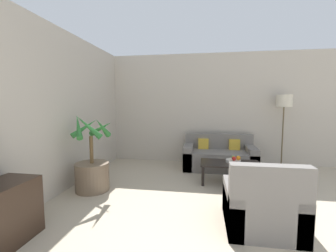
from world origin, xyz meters
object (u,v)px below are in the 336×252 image
at_px(sofa_loveseat, 219,157).
at_px(ottoman, 248,186).
at_px(apple_red, 234,158).
at_px(apple_green, 233,157).
at_px(potted_palm, 92,169).
at_px(fruit_bowl, 233,161).
at_px(orange_fruit, 238,158).
at_px(armchair, 261,207).
at_px(floor_lamp, 284,105).
at_px(coffee_table, 230,165).

relative_size(sofa_loveseat, ottoman, 2.86).
xyz_separation_m(apple_red, apple_green, (0.00, 0.09, -0.00)).
relative_size(potted_palm, fruit_bowl, 4.86).
relative_size(orange_fruit, armchair, 0.10).
distance_m(potted_palm, orange_fruit, 2.62).
distance_m(apple_red, apple_green, 0.09).
relative_size(potted_palm, floor_lamp, 0.79).
bearing_deg(fruit_bowl, coffee_table, -141.66).
height_order(sofa_loveseat, apple_green, sofa_loveseat).
xyz_separation_m(floor_lamp, ottoman, (-1.07, -1.82, -1.24)).
relative_size(floor_lamp, apple_green, 23.20).
height_order(apple_green, orange_fruit, orange_fruit).
relative_size(armchair, ottoman, 1.53).
xyz_separation_m(potted_palm, sofa_loveseat, (2.21, 1.67, -0.10)).
distance_m(sofa_loveseat, floor_lamp, 1.84).
distance_m(floor_lamp, coffee_table, 2.03).
height_order(potted_palm, apple_green, potted_palm).
bearing_deg(orange_fruit, coffee_table, -170.82).
bearing_deg(apple_red, orange_fruit, 32.53).
relative_size(floor_lamp, ottoman, 3.03).
distance_m(floor_lamp, fruit_bowl, 1.93).
relative_size(floor_lamp, armchair, 1.98).
xyz_separation_m(fruit_bowl, orange_fruit, (0.09, -0.02, 0.07)).
xyz_separation_m(sofa_loveseat, floor_lamp, (1.41, 0.22, 1.18)).
height_order(potted_palm, apple_red, potted_palm).
relative_size(fruit_bowl, apple_green, 3.78).
height_order(floor_lamp, apple_red, floor_lamp).
height_order(fruit_bowl, armchair, armchair).
xyz_separation_m(potted_palm, orange_fruit, (2.50, 0.77, 0.11)).
bearing_deg(apple_green, coffee_table, -134.20).
distance_m(apple_red, armchair, 1.53).
bearing_deg(coffee_table, floor_lamp, 42.23).
height_order(coffee_table, fruit_bowl, fruit_bowl).
height_order(potted_palm, coffee_table, potted_palm).
xyz_separation_m(orange_fruit, armchair, (0.04, -1.56, -0.21)).
bearing_deg(apple_red, fruit_bowl, 91.30).
bearing_deg(coffee_table, armchair, -83.13).
distance_m(floor_lamp, ottoman, 2.45).
xyz_separation_m(potted_palm, apple_red, (2.42, 0.72, 0.11)).
height_order(sofa_loveseat, floor_lamp, floor_lamp).
bearing_deg(sofa_loveseat, potted_palm, -142.88).
bearing_deg(potted_palm, orange_fruit, 17.19).
distance_m(apple_red, ottoman, 0.71).
xyz_separation_m(sofa_loveseat, fruit_bowl, (0.20, -0.88, 0.14)).
bearing_deg(fruit_bowl, armchair, -85.31).
relative_size(sofa_loveseat, coffee_table, 1.44).
distance_m(apple_green, armchair, 1.62).
bearing_deg(orange_fruit, apple_green, 154.95).
xyz_separation_m(fruit_bowl, apple_red, (0.00, -0.08, 0.06)).
bearing_deg(apple_green, floor_lamp, 42.04).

